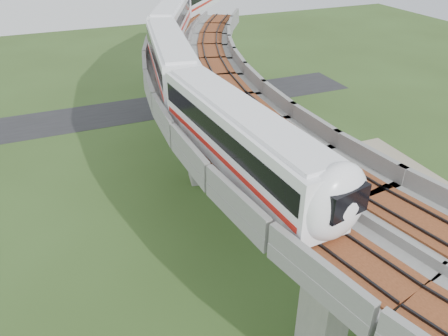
{
  "coord_description": "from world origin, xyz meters",
  "views": [
    {
      "loc": [
        -10.85,
        -24.01,
        22.7
      ],
      "look_at": [
        -0.98,
        -0.2,
        7.5
      ],
      "focal_mm": 35.0,
      "sensor_mm": 36.0,
      "label": 1
    }
  ],
  "objects": [
    {
      "name": "ground",
      "position": [
        0.0,
        0.0,
        0.0
      ],
      "size": [
        160.0,
        160.0,
        0.0
      ],
      "primitive_type": "plane",
      "color": "#32491D",
      "rests_on": "ground"
    },
    {
      "name": "dirt_lot",
      "position": [
        14.0,
        -2.0,
        0.02
      ],
      "size": [
        18.0,
        26.0,
        0.04
      ],
      "primitive_type": "cube",
      "color": "gray",
      "rests_on": "ground"
    },
    {
      "name": "asphalt_road",
      "position": [
        0.0,
        30.0,
        0.01
      ],
      "size": [
        60.0,
        8.0,
        0.03
      ],
      "primitive_type": "cube",
      "color": "#232326",
      "rests_on": "ground"
    },
    {
      "name": "viaduct",
      "position": [
        3.84,
        0.0,
        9.05
      ],
      "size": [
        19.58,
        73.98,
        11.4
      ],
      "color": "#99968E",
      "rests_on": "ground"
    },
    {
      "name": "metro_train",
      "position": [
        2.72,
        16.66,
        12.31
      ],
      "size": [
        21.02,
        58.82,
        3.64
      ],
      "color": "white",
      "rests_on": "ground"
    },
    {
      "name": "fence",
      "position": [
        9.75,
        0.0,
        0.75
      ],
      "size": [
        3.87,
        38.73,
        1.5
      ],
      "color": "#2D382D",
      "rests_on": "ground"
    },
    {
      "name": "tree_0",
      "position": [
        12.51,
        22.89,
        2.11
      ],
      "size": [
        2.81,
        2.81,
        3.31
      ],
      "color": "#382314",
      "rests_on": "ground"
    },
    {
      "name": "tree_1",
      "position": [
        8.51,
        14.94,
        1.81
      ],
      "size": [
        2.56,
        2.56,
        2.9
      ],
      "color": "#382314",
      "rests_on": "ground"
    },
    {
      "name": "tree_2",
      "position": [
        7.34,
        7.2,
        2.04
      ],
      "size": [
        2.95,
        2.95,
        3.3
      ],
      "color": "#382314",
      "rests_on": "ground"
    },
    {
      "name": "tree_3",
      "position": [
        5.95,
        -1.62,
        2.03
      ],
      "size": [
        1.8,
        1.8,
        2.8
      ],
      "color": "#382314",
      "rests_on": "ground"
    },
    {
      "name": "tree_4",
      "position": [
        7.03,
        -8.74,
        1.6
      ],
      "size": [
        1.98,
        1.98,
        2.44
      ],
      "color": "#382314",
      "rests_on": "ground"
    },
    {
      "name": "car_dark",
      "position": [
        12.35,
        8.29,
        0.73
      ],
      "size": [
        4.92,
        2.45,
        1.37
      ],
      "primitive_type": "imported",
      "rotation": [
        0.0,
        0.0,
        1.46
      ],
      "color": "black",
      "rests_on": "dirt_lot"
    }
  ]
}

